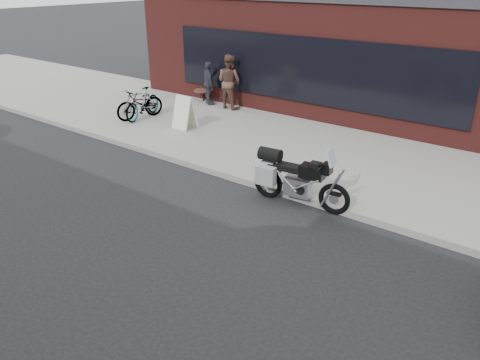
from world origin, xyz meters
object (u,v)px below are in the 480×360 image
cafe_table (203,91)px  cafe_patron_left (229,82)px  bicycle_rear (140,103)px  cafe_patron_right (209,83)px  motorcycle (294,178)px  bicycle_front (143,103)px  sandwich_sign (185,112)px

cafe_table → cafe_patron_left: bearing=-8.4°
bicycle_rear → cafe_patron_right: bearing=89.7°
motorcycle → bicycle_front: (-6.92, 2.15, 0.04)m
motorcycle → sandwich_sign: (-5.08, 2.14, 0.05)m
motorcycle → sandwich_sign: motorcycle is taller
bicycle_front → cafe_patron_left: (1.49, 2.59, 0.44)m
bicycle_front → motorcycle: bearing=-32.1°
motorcycle → cafe_table: bearing=137.9°
cafe_patron_left → bicycle_front: bearing=62.4°
bicycle_rear → cafe_patron_left: cafe_patron_left is taller
cafe_patron_right → cafe_table: bearing=8.0°
sandwich_sign → cafe_patron_right: cafe_patron_right is taller
motorcycle → sandwich_sign: 5.51m
bicycle_rear → sandwich_sign: (1.82, 0.13, -0.00)m
motorcycle → bicycle_rear: bearing=157.7°
bicycle_front → sandwich_sign: bearing=-15.1°
motorcycle → sandwich_sign: bearing=151.1°
bicycle_front → cafe_patron_left: size_ratio=0.99×
bicycle_rear → cafe_patron_left: 3.13m
bicycle_front → cafe_patron_right: 2.62m
bicycle_rear → cafe_table: size_ratio=2.32×
bicycle_rear → sandwich_sign: bearing=16.5°
motorcycle → sandwich_sign: size_ratio=2.19×
motorcycle → cafe_patron_left: 7.22m
bicycle_rear → cafe_patron_right: (0.61, 2.66, 0.26)m
bicycle_rear → cafe_patron_right: size_ratio=1.09×
sandwich_sign → cafe_table: (-1.70, 2.80, -0.12)m
bicycle_front → cafe_table: 2.79m
cafe_patron_left → cafe_patron_right: cafe_patron_left is taller
motorcycle → cafe_table: (-6.78, 4.94, -0.07)m
bicycle_front → sandwich_sign: 1.84m
motorcycle → cafe_patron_right: bearing=137.3°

